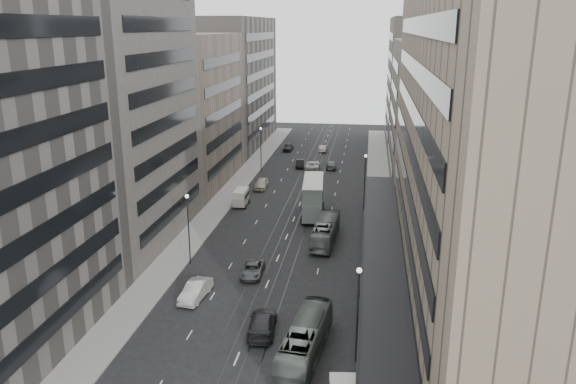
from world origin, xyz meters
The scene contains 26 objects.
ground centered at (0.00, 0.00, 0.00)m, with size 220.00×220.00×0.00m, color black.
sidewalk_right centered at (12.00, 37.50, 0.07)m, with size 4.00×125.00×0.15m, color gray.
sidewalk_left centered at (-12.00, 37.50, 0.07)m, with size 4.00×125.00×0.15m, color gray.
department_store centered at (21.45, 8.00, 14.95)m, with size 19.20×60.00×30.00m.
building_right_mid centered at (21.50, 52.00, 12.00)m, with size 15.00×28.00×24.00m, color #554E49.
building_right_far centered at (21.50, 82.00, 14.00)m, with size 15.00×32.00×28.00m, color slate.
building_left_b centered at (-21.50, 19.00, 17.00)m, with size 15.00×26.00×34.00m, color #554E49.
building_left_c centered at (-21.50, 46.00, 12.50)m, with size 15.00×28.00×25.00m, color gray.
building_left_d centered at (-21.50, 79.00, 14.00)m, with size 15.00×38.00×28.00m, color slate.
lamp_right_near centered at (9.70, -5.00, 5.20)m, with size 0.44×0.44×8.32m.
lamp_right_far centered at (9.70, 35.00, 5.20)m, with size 0.44×0.44×8.32m.
lamp_left_near centered at (-9.70, 12.00, 5.20)m, with size 0.44×0.44×8.32m.
lamp_left_far centered at (-9.70, 55.00, 5.20)m, with size 0.44×0.44×8.32m.
bus_near centered at (5.53, -4.63, 1.52)m, with size 2.55×10.89×3.03m, color slate.
bus_far centered at (5.09, 20.92, 1.46)m, with size 2.45×10.49×2.92m, color gray.
double_decker centered at (2.52, 30.72, 2.89)m, with size 3.64×9.99×5.36m.
panel_van centered at (-8.73, 33.93, 1.40)m, with size 2.08×4.07×2.54m.
sedan_1 centered at (-6.52, 3.82, 0.85)m, with size 1.81×5.18×1.71m, color beige.
sedan_2 centered at (-1.97, 9.94, 0.67)m, with size 2.22×4.81×1.34m, color #565658.
sedan_3 centered at (1.29, -1.50, 0.84)m, with size 2.36×5.79×1.68m, color #242426.
sedan_4 centered at (-7.46, 43.50, 0.86)m, with size 2.02×5.02×1.71m, color beige.
sedan_5 centered at (-2.87, 59.12, 0.70)m, with size 1.49×4.26×1.40m, color black.
sedan_6 centered at (-0.31, 57.87, 0.77)m, with size 2.56×5.56×1.54m, color silver.
sedan_7 centered at (3.13, 59.01, 0.70)m, with size 1.95×4.81×1.40m, color #5E5E61.
sedan_8 centered at (-7.29, 73.56, 0.79)m, with size 1.88×4.66×1.59m, color #28272A.
sedan_9 centered at (0.28, 73.74, 0.70)m, with size 1.47×4.22×1.39m, color beige.
Camera 1 is at (9.98, -45.22, 26.30)m, focal length 35.00 mm.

